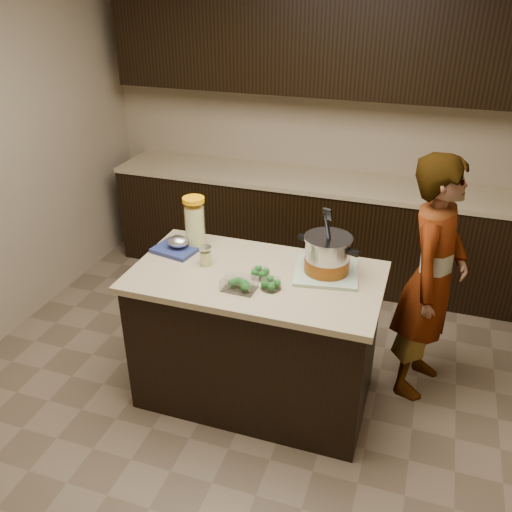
{
  "coord_description": "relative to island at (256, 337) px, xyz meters",
  "views": [
    {
      "loc": [
        0.87,
        -2.59,
        2.47
      ],
      "look_at": [
        0.0,
        0.0,
        1.02
      ],
      "focal_mm": 38.0,
      "sensor_mm": 36.0,
      "label": 1
    }
  ],
  "objects": [
    {
      "name": "dish_towel",
      "position": [
        0.38,
        0.14,
        0.46
      ],
      "size": [
        0.41,
        0.41,
        0.02
      ],
      "primitive_type": "cube",
      "rotation": [
        0.0,
        0.0,
        0.16
      ],
      "color": "#678C5E",
      "rests_on": "island"
    },
    {
      "name": "mason_jar",
      "position": [
        -0.32,
        0.02,
        0.5
      ],
      "size": [
        0.1,
        0.1,
        0.13
      ],
      "rotation": [
        0.0,
        0.0,
        -0.39
      ],
      "color": "#D2D280",
      "rests_on": "island"
    },
    {
      "name": "stock_pot",
      "position": [
        0.38,
        0.14,
        0.56
      ],
      "size": [
        0.38,
        0.35,
        0.39
      ],
      "rotation": [
        0.0,
        0.0,
        -0.31
      ],
      "color": "#B7B7BC",
      "rests_on": "dish_towel"
    },
    {
      "name": "lemonade_pitcher",
      "position": [
        -0.47,
        0.21,
        0.6
      ],
      "size": [
        0.15,
        0.15,
        0.33
      ],
      "rotation": [
        0.0,
        0.0,
        -0.13
      ],
      "color": "#D2D280",
      "rests_on": "island"
    },
    {
      "name": "broccoli_tub_left",
      "position": [
        0.03,
        -0.03,
        0.47
      ],
      "size": [
        0.14,
        0.14,
        0.05
      ],
      "rotation": [
        0.0,
        0.0,
        0.33
      ],
      "color": "silver",
      "rests_on": "island"
    },
    {
      "name": "back_cabinets",
      "position": [
        0.0,
        1.74,
        0.49
      ],
      "size": [
        3.6,
        0.63,
        2.33
      ],
      "color": "black",
      "rests_on": "ground"
    },
    {
      "name": "ground_plane",
      "position": [
        0.0,
        0.0,
        -0.45
      ],
      "size": [
        4.0,
        4.0,
        0.0
      ],
      "primitive_type": "plane",
      "color": "brown",
      "rests_on": "ground"
    },
    {
      "name": "room_shell",
      "position": [
        0.0,
        0.0,
        1.26
      ],
      "size": [
        4.04,
        4.04,
        2.72
      ],
      "color": "tan",
      "rests_on": "ground"
    },
    {
      "name": "person",
      "position": [
        0.98,
        0.45,
        0.34
      ],
      "size": [
        0.51,
        0.66,
        1.59
      ],
      "primitive_type": "imported",
      "rotation": [
        0.0,
        0.0,
        1.32
      ],
      "color": "gray",
      "rests_on": "ground"
    },
    {
      "name": "blue_tray",
      "position": [
        -0.56,
        0.12,
        0.48
      ],
      "size": [
        0.3,
        0.25,
        0.1
      ],
      "rotation": [
        0.0,
        0.0,
        -0.19
      ],
      "color": "navy",
      "rests_on": "island"
    },
    {
      "name": "broccoli_tub_rect",
      "position": [
        -0.03,
        -0.19,
        0.48
      ],
      "size": [
        0.19,
        0.14,
        0.07
      ],
      "rotation": [
        0.0,
        0.0,
        -0.04
      ],
      "color": "silver",
      "rests_on": "island"
    },
    {
      "name": "broccoli_tub_right",
      "position": [
        0.13,
        -0.13,
        0.47
      ],
      "size": [
        0.12,
        0.12,
        0.05
      ],
      "rotation": [
        0.0,
        0.0,
        0.08
      ],
      "color": "silver",
      "rests_on": "island"
    },
    {
      "name": "island",
      "position": [
        0.0,
        0.0,
        0.0
      ],
      "size": [
        1.46,
        0.81,
        0.9
      ],
      "color": "black",
      "rests_on": "ground"
    }
  ]
}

